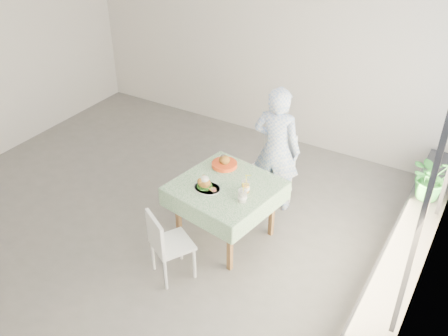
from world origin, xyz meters
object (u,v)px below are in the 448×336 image
Objects in this scene: cafe_table at (226,205)px; main_dish at (206,185)px; chair_far at (269,183)px; juice_cup_orange at (245,187)px; chair_near at (172,256)px; diner at (276,149)px; potted_plant at (432,177)px.

cafe_table is 0.40m from main_dish.
chair_far is 1.02m from juice_cup_orange.
chair_near is 2.95× the size of juice_cup_orange.
juice_cup_orange is (0.13, -0.88, 0.50)m from chair_far.
diner is 0.89m from juice_cup_orange.
chair_far reaches higher than chair_near.
main_dish is 2.53m from potted_plant.
chair_far is at bearing 98.42° from juice_cup_orange.
juice_cup_orange is at bearing -2.42° from cafe_table.
cafe_table is at bearing 177.58° from juice_cup_orange.
chair_near is (-0.17, -0.81, -0.21)m from cafe_table.
cafe_table is at bearing -98.23° from chair_far.
juice_cup_orange is (0.06, -0.89, -0.00)m from diner.
chair_far is 1.18m from main_dish.
cafe_table is 0.86m from chair_near.
potted_plant reaches higher than chair_far.
cafe_table is at bearing -146.41° from potted_plant.
chair_near reaches higher than cafe_table.
cafe_table is 4.33× the size of juice_cup_orange.
potted_plant is (1.67, 1.29, -0.03)m from juice_cup_orange.
chair_far is 3.25× the size of main_dish.
cafe_table is 1.47× the size of chair_near.
main_dish reaches higher than chair_near.
diner is at bearing 93.96° from juice_cup_orange.
diner reaches higher than cafe_table.
potted_plant is at bearing -172.25° from diner.
potted_plant is at bearing 12.99° from chair_far.
potted_plant reaches higher than cafe_table.
cafe_table is at bearing 72.24° from diner.
chair_far is 0.51m from diner.
chair_far is 0.61× the size of diner.
diner reaches higher than juice_cup_orange.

